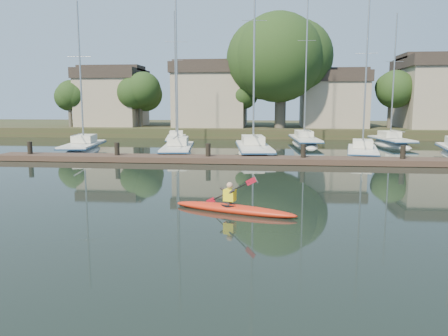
# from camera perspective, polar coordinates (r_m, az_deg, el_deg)

# --- Properties ---
(ground) EXTENTS (160.00, 160.00, 0.00)m
(ground) POSITION_cam_1_polar(r_m,az_deg,el_deg) (13.97, 2.08, -7.14)
(ground) COLOR black
(ground) RESTS_ON ground
(kayak) EXTENTS (4.53, 2.09, 1.47)m
(kayak) POSITION_cam_1_polar(r_m,az_deg,el_deg) (15.22, 1.19, -5.13)
(kayak) COLOR #BB3E0E
(kayak) RESTS_ON ground
(dock) EXTENTS (34.00, 2.00, 1.80)m
(dock) POSITION_cam_1_polar(r_m,az_deg,el_deg) (27.67, 4.07, 1.11)
(dock) COLOR #49342A
(dock) RESTS_ON ground
(sailboat_0) EXTENTS (3.43, 8.21, 12.64)m
(sailboat_0) POSITION_cam_1_polar(r_m,az_deg,el_deg) (35.64, -17.88, 1.72)
(sailboat_0) COLOR silver
(sailboat_0) RESTS_ON ground
(sailboat_1) EXTENTS (3.17, 8.76, 14.00)m
(sailboat_1) POSITION_cam_1_polar(r_m,az_deg,el_deg) (32.61, -6.06, 1.52)
(sailboat_1) COLOR silver
(sailboat_1) RESTS_ON ground
(sailboat_2) EXTENTS (3.52, 10.13, 16.43)m
(sailboat_2) POSITION_cam_1_polar(r_m,az_deg,el_deg) (32.26, 3.86, 1.44)
(sailboat_2) COLOR silver
(sailboat_2) RESTS_ON ground
(sailboat_3) EXTENTS (3.32, 7.90, 12.37)m
(sailboat_3) POSITION_cam_1_polar(r_m,az_deg,el_deg) (32.34, 17.59, 1.11)
(sailboat_3) COLOR silver
(sailboat_3) RESTS_ON ground
(sailboat_5) EXTENTS (3.35, 8.21, 13.25)m
(sailboat_5) POSITION_cam_1_polar(r_m,az_deg,el_deg) (42.02, -6.25, 3.12)
(sailboat_5) COLOR silver
(sailboat_5) RESTS_ON ground
(sailboat_6) EXTENTS (2.77, 10.12, 15.89)m
(sailboat_6) POSITION_cam_1_polar(r_m,az_deg,el_deg) (40.89, 10.45, 2.85)
(sailboat_6) COLOR silver
(sailboat_6) RESTS_ON ground
(sailboat_7) EXTENTS (3.08, 8.14, 12.80)m
(sailboat_7) POSITION_cam_1_polar(r_m,az_deg,el_deg) (42.33, 20.94, 2.61)
(sailboat_7) COLOR silver
(sailboat_7) RESTS_ON ground
(shore) EXTENTS (90.00, 25.25, 12.75)m
(shore) POSITION_cam_1_polar(r_m,az_deg,el_deg) (53.72, 6.82, 7.91)
(shore) COLOR #2A381C
(shore) RESTS_ON ground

